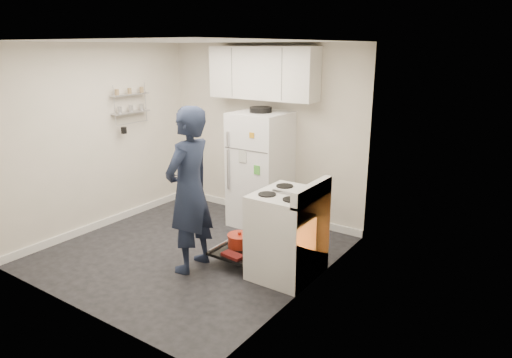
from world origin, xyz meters
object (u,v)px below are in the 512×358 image
Objects in this scene: electric_range at (286,235)px; open_oven_door at (242,245)px; refrigerator at (261,169)px; person at (189,191)px.

electric_range is 1.57× the size of open_oven_door.
electric_range is 1.57m from refrigerator.
refrigerator reaches higher than electric_range.
electric_range reaches higher than open_oven_door.
electric_range is at bearing -45.64° from refrigerator.
electric_range is at bearing 111.76° from person.
refrigerator is (-0.46, 1.10, 0.62)m from open_oven_door.
refrigerator is (-1.08, 1.10, 0.34)m from electric_range.
person is at bearing -153.78° from electric_range.
refrigerator is at bearing 134.36° from electric_range.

